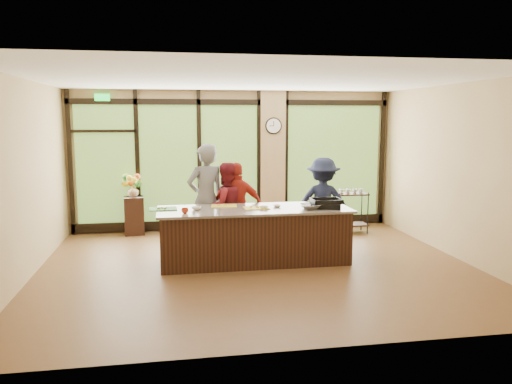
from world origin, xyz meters
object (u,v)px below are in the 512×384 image
object	(u,v)px
flower_stand	(134,216)
bar_cart	(351,207)
cook_right	(323,202)
cook_left	(206,199)
island_base	(254,236)
roasting_pan	(326,205)

from	to	relation	value
flower_stand	bar_cart	size ratio (longest dim) A/B	0.85
cook_right	flower_stand	xyz separation A→B (m)	(-3.59, 1.61, -0.45)
bar_cart	cook_left	bearing A→B (deg)	-160.26
cook_right	island_base	bearing A→B (deg)	49.86
cook_left	bar_cart	xyz separation A→B (m)	(3.13, 1.06, -0.42)
cook_left	flower_stand	bearing A→B (deg)	-70.87
island_base	cook_right	xyz separation A→B (m)	(1.45, 0.84, 0.40)
cook_right	roasting_pan	bearing A→B (deg)	95.32
island_base	roasting_pan	distance (m)	1.31
island_base	flower_stand	world-z (taller)	island_base
island_base	cook_left	world-z (taller)	cook_left
island_base	bar_cart	xyz separation A→B (m)	(2.38, 1.83, 0.12)
flower_stand	cook_right	bearing A→B (deg)	-30.01
island_base	cook_right	world-z (taller)	cook_right
roasting_pan	cook_right	bearing A→B (deg)	94.07
cook_left	roasting_pan	bearing A→B (deg)	133.57
cook_left	cook_right	world-z (taller)	cook_left
cook_right	flower_stand	distance (m)	3.96
island_base	flower_stand	bearing A→B (deg)	131.18
cook_left	cook_right	size ratio (longest dim) A/B	1.17
roasting_pan	bar_cart	distance (m)	2.36
island_base	bar_cart	size ratio (longest dim) A/B	3.31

